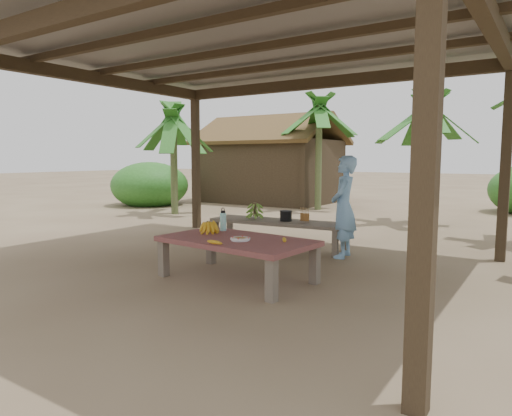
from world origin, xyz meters
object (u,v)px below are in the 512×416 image
Objects in this scene: work_table at (237,244)px; plate at (240,239)px; bench at (278,224)px; ripe_banana_bunch at (208,226)px; water_flask at (223,221)px; cooking_pot at (286,216)px; woman at (344,207)px.

work_table is 0.17m from plate.
bench is 8.26× the size of ripe_banana_bunch.
bench is at bearing 92.89° from water_flask.
ripe_banana_bunch reaches higher than cooking_pot.
cooking_pot is at bearing 86.65° from ripe_banana_bunch.
bench is (-0.56, 1.90, -0.04)m from work_table.
cooking_pot is (0.11, 1.80, -0.05)m from ripe_banana_bunch.
plate is at bearing -22.29° from woman.
woman reaches higher than work_table.
water_flask is (-0.61, 0.46, 0.11)m from plate.
bench is at bearing -171.75° from cooking_pot.
work_table is 1.97m from cooking_pot.
woman is at bearing 77.76° from work_table.
water_flask is at bearing 147.22° from work_table.
woman reaches higher than plate.
ripe_banana_bunch reaches higher than work_table.
bench is 9.77× the size of plate.
ripe_banana_bunch is (-0.53, 0.12, 0.15)m from work_table.
bench is at bearing 111.22° from work_table.
plate is (0.12, -0.09, 0.08)m from work_table.
plate is at bearing -18.31° from ripe_banana_bunch.
work_table reaches higher than bench.
bench is at bearing 91.03° from ripe_banana_bunch.
woman reaches higher than bench.
plate is at bearing -76.72° from bench.
cooking_pot is at bearing 107.22° from work_table.
ripe_banana_bunch is 0.26m from water_flask.
water_flask reaches higher than cooking_pot.
water_flask reaches higher than plate.
bench is at bearing -101.55° from woman.
ripe_banana_bunch is (0.03, -1.78, 0.19)m from bench.
woman is (1.05, 1.49, 0.11)m from water_flask.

